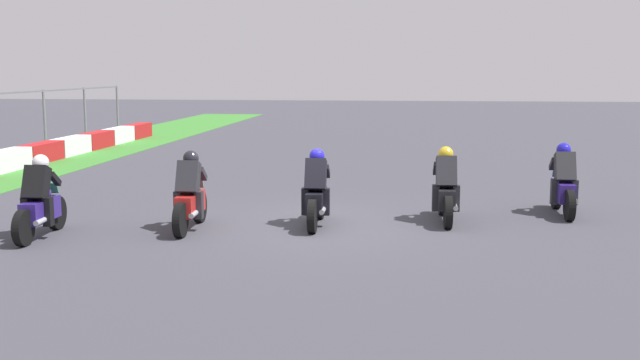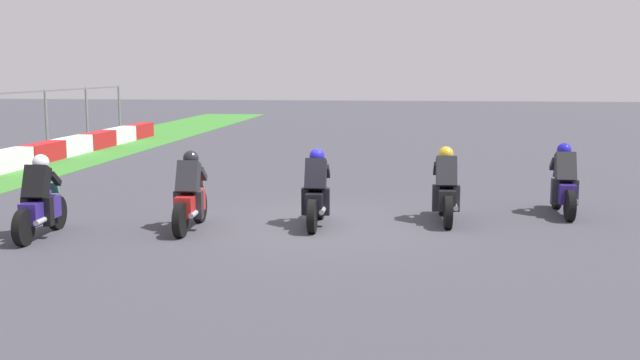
# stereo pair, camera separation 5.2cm
# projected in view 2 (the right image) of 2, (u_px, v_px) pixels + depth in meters

# --- Properties ---
(ground_plane) EXTENTS (120.00, 120.00, 0.00)m
(ground_plane) POSITION_uv_depth(u_px,v_px,m) (322.00, 225.00, 14.90)
(ground_plane) COLOR #3D3D45
(rider_lane_a) EXTENTS (2.04, 0.54, 1.51)m
(rider_lane_a) POSITION_uv_depth(u_px,v_px,m) (564.00, 185.00, 15.84)
(rider_lane_a) COLOR black
(rider_lane_a) RESTS_ON ground_plane
(rider_lane_b) EXTENTS (2.04, 0.55, 1.51)m
(rider_lane_b) POSITION_uv_depth(u_px,v_px,m) (446.00, 191.00, 15.11)
(rider_lane_b) COLOR black
(rider_lane_b) RESTS_ON ground_plane
(rider_lane_c) EXTENTS (2.04, 0.54, 1.51)m
(rider_lane_c) POSITION_uv_depth(u_px,v_px,m) (316.00, 194.00, 14.72)
(rider_lane_c) COLOR black
(rider_lane_c) RESTS_ON ground_plane
(rider_lane_d) EXTENTS (2.04, 0.54, 1.51)m
(rider_lane_d) POSITION_uv_depth(u_px,v_px,m) (190.00, 197.00, 14.37)
(rider_lane_d) COLOR black
(rider_lane_d) RESTS_ON ground_plane
(rider_lane_e) EXTENTS (2.04, 0.55, 1.51)m
(rider_lane_e) POSITION_uv_depth(u_px,v_px,m) (40.00, 203.00, 13.71)
(rider_lane_e) COLOR black
(rider_lane_e) RESTS_ON ground_plane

